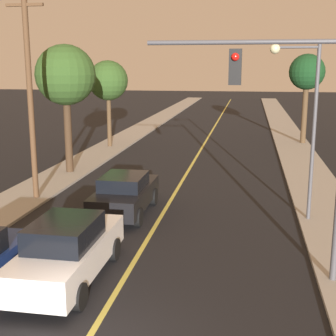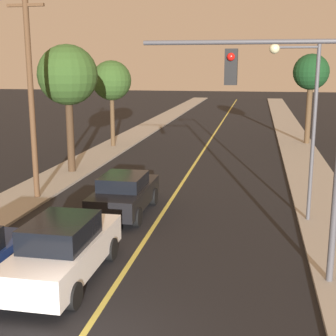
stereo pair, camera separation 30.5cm
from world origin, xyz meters
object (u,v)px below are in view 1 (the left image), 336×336
tree_left_far (66,76)px  tree_left_near (108,81)px  car_near_lane_second (125,194)px  traffic_signal_mast (298,116)px  streetlamp_right (303,107)px  tree_right_near (307,73)px  car_near_lane_front (68,250)px  utility_pole_left (30,94)px

tree_left_far → tree_left_near: bearing=91.6°
car_near_lane_second → traffic_signal_mast: bearing=-39.6°
car_near_lane_second → streetlamp_right: bearing=2.6°
car_near_lane_second → tree_left_far: 9.08m
traffic_signal_mast → tree_right_near: (2.78, 23.33, 0.68)m
streetlamp_right → tree_right_near: (2.10, 18.14, 0.90)m
car_near_lane_front → streetlamp_right: streetlamp_right is taller
car_near_lane_front → tree_left_near: size_ratio=0.80×
utility_pole_left → tree_left_near: (-0.68, 13.32, 0.10)m
car_near_lane_second → tree_right_near: tree_right_near is taller
tree_right_near → car_near_lane_second: bearing=-115.2°
streetlamp_right → tree_left_near: bearing=129.1°
car_near_lane_front → utility_pole_left: (-4.35, 7.22, 3.71)m
utility_pole_left → tree_left_far: size_ratio=1.28×
utility_pole_left → tree_left_near: 13.33m
car_near_lane_second → utility_pole_left: size_ratio=0.52×
streetlamp_right → tree_left_near: size_ratio=1.07×
streetlamp_right → tree_left_near: (-11.63, 14.29, 0.40)m
streetlamp_right → tree_right_near: 18.28m
tree_left_near → streetlamp_right: bearing=-50.9°
car_near_lane_front → tree_left_far: size_ratio=0.71×
traffic_signal_mast → streetlamp_right: (0.68, 5.19, -0.22)m
utility_pole_left → tree_left_far: utility_pole_left is taller
car_near_lane_second → utility_pole_left: 5.89m
car_near_lane_front → tree_left_far: (-4.80, 12.29, 4.33)m
car_near_lane_front → tree_right_near: (8.70, 24.38, 4.30)m
traffic_signal_mast → tree_left_near: (-10.95, 19.48, 0.19)m
car_near_lane_second → tree_left_far: size_ratio=0.67×
streetlamp_right → tree_left_near: streetlamp_right is taller
traffic_signal_mast → tree_right_near: bearing=83.2°
streetlamp_right → tree_right_near: tree_right_near is taller
utility_pole_left → tree_right_near: bearing=52.8°
tree_left_near → traffic_signal_mast: bearing=-60.6°
car_near_lane_second → car_near_lane_front: bearing=-90.0°
utility_pole_left → tree_right_near: size_ratio=1.33×
car_near_lane_second → streetlamp_right: size_ratio=0.70×
streetlamp_right → tree_right_near: bearing=83.4°
tree_left_near → utility_pole_left: bearing=-87.1°
tree_right_near → tree_left_near: bearing=-164.3°
car_near_lane_front → car_near_lane_second: (0.00, 5.94, -0.05)m
car_near_lane_front → tree_left_near: tree_left_near is taller
traffic_signal_mast → tree_left_far: bearing=133.7°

